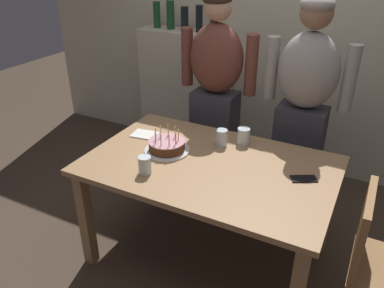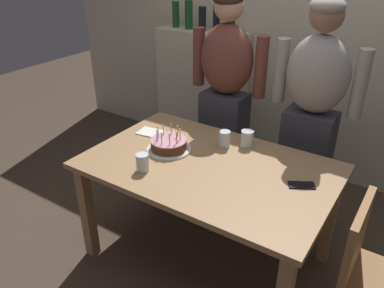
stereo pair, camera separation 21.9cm
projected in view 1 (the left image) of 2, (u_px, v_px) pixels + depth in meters
ground_plane at (207, 254)px, 2.69m from camera, size 10.00×10.00×0.00m
back_wall at (287, 26)px, 3.31m from camera, size 5.20×0.10×2.60m
dining_table at (209, 177)px, 2.40m from camera, size 1.50×0.96×0.74m
birthday_cake at (167, 146)px, 2.47m from camera, size 0.29×0.29×0.15m
water_glass_near at (145, 165)px, 2.23m from camera, size 0.08×0.08×0.11m
water_glass_far at (244, 136)px, 2.56m from camera, size 0.08×0.08×0.11m
water_glass_side at (222, 138)px, 2.54m from camera, size 0.08×0.08×0.11m
cell_phone at (304, 179)px, 2.19m from camera, size 0.16×0.13×0.01m
napkin_stack at (145, 134)px, 2.70m from camera, size 0.19×0.15×0.01m
person_man_bearded at (215, 98)px, 2.97m from camera, size 0.61×0.27×1.66m
person_woman_cardigan at (302, 113)px, 2.70m from camera, size 0.61×0.27×1.66m
dining_chair at (377, 259)px, 1.95m from camera, size 0.42×0.42×0.87m
shelf_cabinet at (185, 92)px, 3.81m from camera, size 0.87×0.30×1.47m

